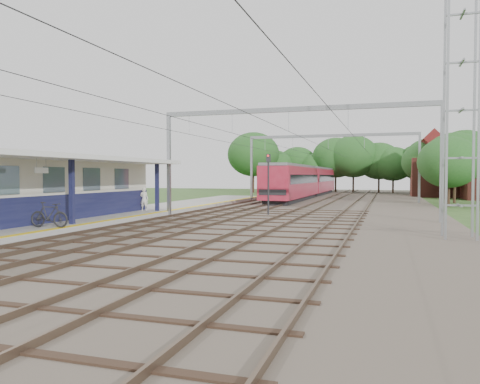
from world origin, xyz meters
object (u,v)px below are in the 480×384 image
at_px(train, 307,181).
at_px(signal_post, 268,178).
at_px(bicycle, 49,215).
at_px(person, 144,199).

distance_m(train, signal_post, 26.94).
xyz_separation_m(bicycle, signal_post, (7.18, 12.96, 1.68)).
bearing_deg(signal_post, bicycle, -139.11).
xyz_separation_m(person, train, (6.40, 29.09, 0.97)).
bearing_deg(bicycle, signal_post, -32.03).
bearing_deg(signal_post, person, 174.94).
bearing_deg(person, train, -105.81).
xyz_separation_m(bicycle, train, (5.33, 39.83, 1.18)).
height_order(train, signal_post, signal_post).
relative_size(bicycle, signal_post, 0.47).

